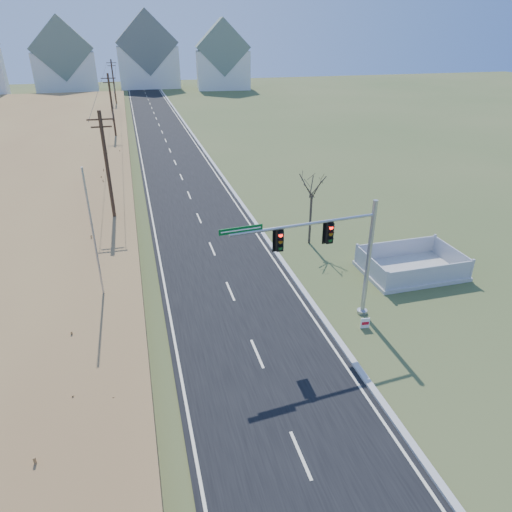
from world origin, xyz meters
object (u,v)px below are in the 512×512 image
Objects in this scene: fence_enclosure at (411,268)px; bare_tree at (312,185)px; traffic_signal_mast at (338,251)px; open_sign at (365,323)px; flagpole at (98,261)px.

fence_enclosure is 8.55m from bare_tree.
open_sign is at bearing -47.15° from traffic_signal_mast.
flagpole is (-18.63, 0.16, 2.99)m from fence_enclosure.
traffic_signal_mast reaches higher than open_sign.
open_sign is 14.18m from flagpole.
flagpole is 1.49× the size of bare_tree.
fence_enclosure is at bearing -0.51° from flagpole.
flagpole reaches higher than bare_tree.
bare_tree is at bearing 128.12° from fence_enclosure.
traffic_signal_mast is at bearing 143.96° from open_sign.
open_sign is at bearing -140.07° from fence_enclosure.
traffic_signal_mast is 1.49× the size of bare_tree.
flagpole is at bearing 165.76° from open_sign.
traffic_signal_mast is 1.00× the size of flagpole.
bare_tree reaches higher than open_sign.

